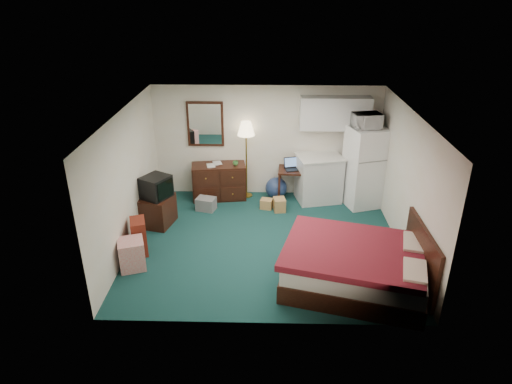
{
  "coord_description": "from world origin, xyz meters",
  "views": [
    {
      "loc": [
        0.01,
        -7.44,
        4.51
      ],
      "look_at": [
        -0.18,
        0.06,
        1.02
      ],
      "focal_mm": 32.0,
      "sensor_mm": 36.0,
      "label": 1
    }
  ],
  "objects_px": {
    "dresser": "(219,181)",
    "fridge": "(364,167)",
    "desk": "(291,184)",
    "bed": "(355,267)",
    "kitchen_counter": "(319,179)",
    "suitcase": "(139,237)",
    "floor_lamp": "(246,160)",
    "tv_stand": "(157,210)"
  },
  "relations": [
    {
      "from": "desk",
      "to": "fridge",
      "type": "distance_m",
      "value": 1.65
    },
    {
      "from": "dresser",
      "to": "bed",
      "type": "relative_size",
      "value": 0.55
    },
    {
      "from": "dresser",
      "to": "fridge",
      "type": "bearing_deg",
      "value": -12.07
    },
    {
      "from": "bed",
      "to": "suitcase",
      "type": "relative_size",
      "value": 3.23
    },
    {
      "from": "floor_lamp",
      "to": "kitchen_counter",
      "type": "xyz_separation_m",
      "value": [
        1.61,
        -0.16,
        -0.37
      ]
    },
    {
      "from": "fridge",
      "to": "suitcase",
      "type": "relative_size",
      "value": 2.63
    },
    {
      "from": "fridge",
      "to": "tv_stand",
      "type": "bearing_deg",
      "value": 176.06
    },
    {
      "from": "dresser",
      "to": "desk",
      "type": "bearing_deg",
      "value": -8.0
    },
    {
      "from": "dresser",
      "to": "fridge",
      "type": "xyz_separation_m",
      "value": [
        3.17,
        -0.23,
        0.47
      ]
    },
    {
      "from": "floor_lamp",
      "to": "bed",
      "type": "xyz_separation_m",
      "value": [
        1.89,
        -3.35,
        -0.53
      ]
    },
    {
      "from": "kitchen_counter",
      "to": "fridge",
      "type": "xyz_separation_m",
      "value": [
        0.94,
        -0.19,
        0.37
      ]
    },
    {
      "from": "desk",
      "to": "fridge",
      "type": "height_order",
      "value": "fridge"
    },
    {
      "from": "floor_lamp",
      "to": "desk",
      "type": "height_order",
      "value": "floor_lamp"
    },
    {
      "from": "fridge",
      "to": "suitcase",
      "type": "bearing_deg",
      "value": -171.49
    },
    {
      "from": "floor_lamp",
      "to": "desk",
      "type": "xyz_separation_m",
      "value": [
        1.0,
        -0.12,
        -0.52
      ]
    },
    {
      "from": "bed",
      "to": "dresser",
      "type": "bearing_deg",
      "value": 142.84
    },
    {
      "from": "tv_stand",
      "to": "suitcase",
      "type": "height_order",
      "value": "suitcase"
    },
    {
      "from": "bed",
      "to": "kitchen_counter",
      "type": "bearing_deg",
      "value": 109.97
    },
    {
      "from": "bed",
      "to": "tv_stand",
      "type": "bearing_deg",
      "value": 166.68
    },
    {
      "from": "dresser",
      "to": "floor_lamp",
      "type": "distance_m",
      "value": 0.79
    },
    {
      "from": "dresser",
      "to": "tv_stand",
      "type": "relative_size",
      "value": 1.8
    },
    {
      "from": "bed",
      "to": "tv_stand",
      "type": "height_order",
      "value": "bed"
    },
    {
      "from": "dresser",
      "to": "fridge",
      "type": "relative_size",
      "value": 0.67
    },
    {
      "from": "kitchen_counter",
      "to": "fridge",
      "type": "relative_size",
      "value": 0.58
    },
    {
      "from": "desk",
      "to": "kitchen_counter",
      "type": "bearing_deg",
      "value": 0.61
    },
    {
      "from": "bed",
      "to": "suitcase",
      "type": "bearing_deg",
      "value": -178.22
    },
    {
      "from": "kitchen_counter",
      "to": "fridge",
      "type": "height_order",
      "value": "fridge"
    },
    {
      "from": "tv_stand",
      "to": "fridge",
      "type": "bearing_deg",
      "value": 27.13
    },
    {
      "from": "tv_stand",
      "to": "suitcase",
      "type": "distance_m",
      "value": 1.1
    },
    {
      "from": "desk",
      "to": "bed",
      "type": "xyz_separation_m",
      "value": [
        0.88,
        -3.23,
        -0.01
      ]
    },
    {
      "from": "floor_lamp",
      "to": "fridge",
      "type": "relative_size",
      "value": 1.0
    },
    {
      "from": "desk",
      "to": "bed",
      "type": "distance_m",
      "value": 3.34
    },
    {
      "from": "kitchen_counter",
      "to": "tv_stand",
      "type": "relative_size",
      "value": 1.54
    },
    {
      "from": "kitchen_counter",
      "to": "suitcase",
      "type": "distance_m",
      "value": 4.15
    },
    {
      "from": "dresser",
      "to": "floor_lamp",
      "type": "bearing_deg",
      "value": 2.82
    },
    {
      "from": "dresser",
      "to": "desk",
      "type": "height_order",
      "value": "dresser"
    },
    {
      "from": "kitchen_counter",
      "to": "suitcase",
      "type": "bearing_deg",
      "value": -158.56
    },
    {
      "from": "suitcase",
      "to": "tv_stand",
      "type": "bearing_deg",
      "value": 69.07
    },
    {
      "from": "kitchen_counter",
      "to": "fridge",
      "type": "bearing_deg",
      "value": -24.11
    },
    {
      "from": "kitchen_counter",
      "to": "tv_stand",
      "type": "xyz_separation_m",
      "value": [
        -3.37,
        -1.22,
        -0.2
      ]
    },
    {
      "from": "dresser",
      "to": "suitcase",
      "type": "height_order",
      "value": "dresser"
    },
    {
      "from": "suitcase",
      "to": "floor_lamp",
      "type": "bearing_deg",
      "value": 36.11
    }
  ]
}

